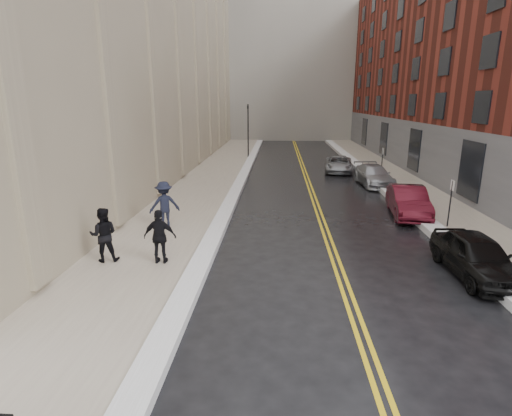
# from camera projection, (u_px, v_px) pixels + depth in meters

# --- Properties ---
(ground) EXTENTS (160.00, 160.00, 0.00)m
(ground) POSITION_uv_depth(u_px,v_px,m) (261.00, 320.00, 10.39)
(ground) COLOR black
(ground) RESTS_ON ground
(sidewalk_left) EXTENTS (4.00, 64.00, 0.15)m
(sidewalk_left) POSITION_uv_depth(u_px,v_px,m) (203.00, 187.00, 26.04)
(sidewalk_left) COLOR gray
(sidewalk_left) RESTS_ON ground
(sidewalk_right) EXTENTS (3.00, 64.00, 0.15)m
(sidewalk_right) POSITION_uv_depth(u_px,v_px,m) (414.00, 189.00, 25.30)
(sidewalk_right) COLOR gray
(sidewalk_right) RESTS_ON ground
(lane_stripe_a) EXTENTS (0.12, 64.00, 0.01)m
(lane_stripe_a) POSITION_uv_depth(u_px,v_px,m) (309.00, 189.00, 25.68)
(lane_stripe_a) COLOR gold
(lane_stripe_a) RESTS_ON ground
(lane_stripe_b) EXTENTS (0.12, 64.00, 0.01)m
(lane_stripe_b) POSITION_uv_depth(u_px,v_px,m) (313.00, 189.00, 25.67)
(lane_stripe_b) COLOR gold
(lane_stripe_b) RESTS_ON ground
(snow_ridge_left) EXTENTS (0.70, 60.80, 0.26)m
(snow_ridge_left) POSITION_uv_depth(u_px,v_px,m) (238.00, 186.00, 25.90)
(snow_ridge_left) COLOR white
(snow_ridge_left) RESTS_ON ground
(snow_ridge_right) EXTENTS (0.85, 60.80, 0.30)m
(snow_ridge_right) POSITION_uv_depth(u_px,v_px,m) (384.00, 188.00, 25.38)
(snow_ridge_right) COLOR white
(snow_ridge_right) RESTS_ON ground
(tower_far_right) EXTENTS (22.00, 18.00, 44.00)m
(tower_far_right) POSITION_uv_depth(u_px,v_px,m) (361.00, 0.00, 67.51)
(tower_far_right) COLOR slate
(tower_far_right) RESTS_ON ground
(traffic_signal) EXTENTS (0.18, 0.15, 5.20)m
(traffic_signal) POSITION_uv_depth(u_px,v_px,m) (248.00, 127.00, 38.65)
(traffic_signal) COLOR black
(traffic_signal) RESTS_ON ground
(parking_sign_near) EXTENTS (0.06, 0.35, 2.23)m
(parking_sign_near) POSITION_uv_depth(u_px,v_px,m) (451.00, 200.00, 17.32)
(parking_sign_near) COLOR black
(parking_sign_near) RESTS_ON ground
(parking_sign_far) EXTENTS (0.06, 0.35, 2.23)m
(parking_sign_far) POSITION_uv_depth(u_px,v_px,m) (382.00, 160.00, 28.88)
(parking_sign_far) COLOR black
(parking_sign_far) RESTS_ON ground
(car_black) EXTENTS (1.77, 4.15, 1.40)m
(car_black) POSITION_uv_depth(u_px,v_px,m) (476.00, 256.00, 12.82)
(car_black) COLOR black
(car_black) RESTS_ON ground
(car_maroon) EXTENTS (2.05, 4.60, 1.47)m
(car_maroon) POSITION_uv_depth(u_px,v_px,m) (408.00, 201.00, 19.59)
(car_maroon) COLOR #4B0D18
(car_maroon) RESTS_ON ground
(car_silver_near) EXTENTS (2.22, 4.76, 1.35)m
(car_silver_near) POSITION_uv_depth(u_px,v_px,m) (374.00, 175.00, 26.76)
(car_silver_near) COLOR #929398
(car_silver_near) RESTS_ON ground
(car_silver_far) EXTENTS (2.64, 4.78, 1.27)m
(car_silver_far) POSITION_uv_depth(u_px,v_px,m) (339.00, 164.00, 31.75)
(car_silver_far) COLOR gray
(car_silver_far) RESTS_ON ground
(pedestrian_a) EXTENTS (1.07, 0.92, 1.89)m
(pedestrian_a) POSITION_uv_depth(u_px,v_px,m) (104.00, 235.00, 13.61)
(pedestrian_a) COLOR black
(pedestrian_a) RESTS_ON sidewalk_left
(pedestrian_b) EXTENTS (1.50, 1.21, 2.02)m
(pedestrian_b) POSITION_uv_depth(u_px,v_px,m) (164.00, 204.00, 17.35)
(pedestrian_b) COLOR black
(pedestrian_b) RESTS_ON sidewalk_left
(pedestrian_c) EXTENTS (1.11, 0.48, 1.87)m
(pedestrian_c) POSITION_uv_depth(u_px,v_px,m) (160.00, 237.00, 13.45)
(pedestrian_c) COLOR black
(pedestrian_c) RESTS_ON sidewalk_left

